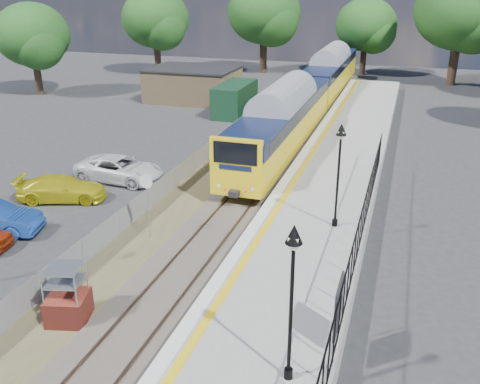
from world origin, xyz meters
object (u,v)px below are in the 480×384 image
at_px(speed_sign, 147,195).
at_px(car_yellow, 62,188).
at_px(victorian_lamp_south, 293,268).
at_px(brick_plinth, 67,295).
at_px(victorian_lamp_north, 340,152).
at_px(train, 312,90).
at_px(car_white, 120,169).

height_order(speed_sign, car_yellow, speed_sign).
distance_m(victorian_lamp_south, car_yellow, 18.51).
distance_m(victorian_lamp_south, brick_plinth, 8.78).
distance_m(victorian_lamp_north, train, 23.40).
bearing_deg(car_white, train, -20.12).
bearing_deg(train, brick_plinth, -94.58).
bearing_deg(car_yellow, train, -41.26).
relative_size(victorian_lamp_south, brick_plinth, 2.17).
xyz_separation_m(speed_sign, car_white, (-5.03, 6.27, -1.42)).
distance_m(victorian_lamp_north, brick_plinth, 11.98).
bearing_deg(victorian_lamp_south, train, 99.55).
distance_m(victorian_lamp_south, speed_sign, 11.62).
bearing_deg(brick_plinth, car_white, 112.26).
height_order(victorian_lamp_north, car_white, victorian_lamp_north).
bearing_deg(victorian_lamp_north, train, 103.14).
bearing_deg(brick_plinth, train, 85.42).
xyz_separation_m(victorian_lamp_south, car_yellow, (-14.66, 10.70, -3.63)).
xyz_separation_m(brick_plinth, car_yellow, (-6.66, 9.18, -0.35)).
bearing_deg(speed_sign, train, 86.03).
xyz_separation_m(victorian_lamp_south, train, (-5.50, 32.71, -1.96)).
height_order(train, speed_sign, train).
distance_m(brick_plinth, speed_sign, 6.56).
bearing_deg(speed_sign, victorian_lamp_south, -42.06).
bearing_deg(victorian_lamp_north, speed_sign, -165.74).
height_order(victorian_lamp_south, train, victorian_lamp_south).
relative_size(car_yellow, car_white, 0.89).
xyz_separation_m(brick_plinth, speed_sign, (-0.18, 6.46, 1.12)).
bearing_deg(victorian_lamp_north, victorian_lamp_south, -88.85).
relative_size(victorian_lamp_north, car_white, 0.89).
height_order(victorian_lamp_north, speed_sign, victorian_lamp_north).
distance_m(brick_plinth, car_yellow, 11.35).
bearing_deg(brick_plinth, car_yellow, 125.93).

